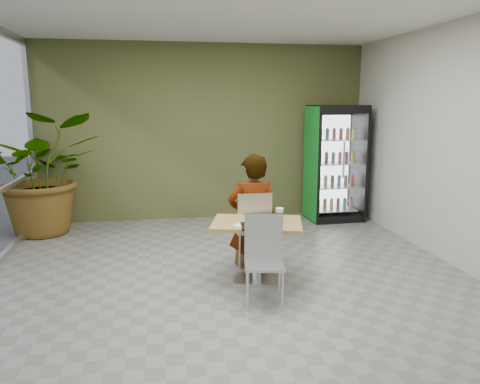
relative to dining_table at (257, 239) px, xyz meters
name	(u,v)px	position (x,y,z in m)	size (l,w,h in m)	color
ground	(235,288)	(-0.29, -0.15, -0.54)	(7.00, 7.00, 0.00)	gray
room_envelope	(234,152)	(-0.29, -0.15, 1.06)	(6.00, 7.00, 3.20)	beige
dining_table	(257,239)	(0.00, 0.00, 0.00)	(1.20, 0.98, 0.75)	tan
chair_far	(253,223)	(0.07, 0.54, 0.05)	(0.45, 0.46, 1.01)	#BABDBF
chair_near	(264,252)	(-0.04, -0.56, 0.02)	(0.49, 0.49, 0.95)	#BABDBF
seated_woman	(253,221)	(0.07, 0.59, 0.06)	(0.66, 0.43, 1.80)	black
pizza_plate	(256,218)	(0.01, 0.09, 0.23)	(0.30, 0.31, 0.03)	white
soda_cup	(280,215)	(0.27, -0.03, 0.29)	(0.09, 0.09, 0.16)	white
napkin_stack	(242,226)	(-0.22, -0.20, 0.22)	(0.17, 0.17, 0.02)	white
cafeteria_tray	(259,226)	(-0.02, -0.24, 0.22)	(0.42, 0.30, 0.02)	black
beverage_fridge	(335,163)	(2.05, 2.80, 0.51)	(0.98, 0.77, 2.10)	black
potted_plant	(44,173)	(-2.99, 2.74, 0.47)	(1.81, 1.56, 2.01)	#295A24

